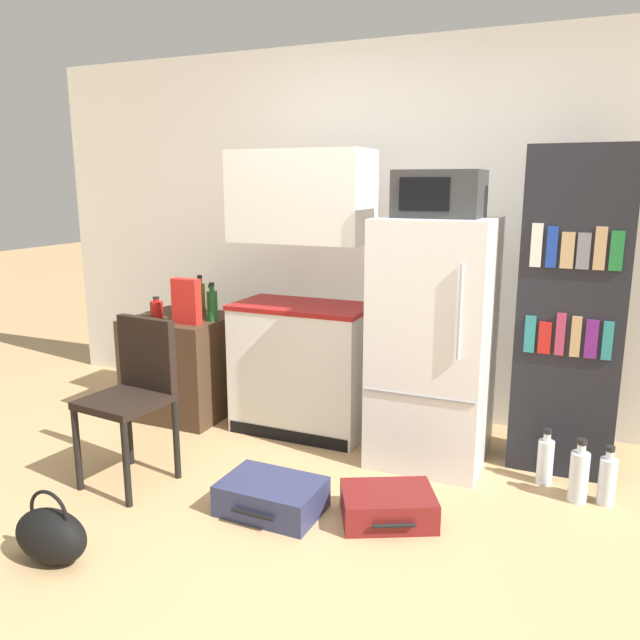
# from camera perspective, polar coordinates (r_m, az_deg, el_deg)

# --- Properties ---
(ground_plane) EXTENTS (24.00, 24.00, 0.00)m
(ground_plane) POSITION_cam_1_polar(r_m,az_deg,el_deg) (2.94, -2.20, -20.94)
(ground_plane) COLOR tan
(wall_back) EXTENTS (6.40, 0.10, 2.54)m
(wall_back) POSITION_cam_1_polar(r_m,az_deg,el_deg) (4.31, 11.81, 7.59)
(wall_back) COLOR white
(wall_back) RESTS_ON ground_plane
(side_table) EXTENTS (0.66, 0.61, 0.70)m
(side_table) POSITION_cam_1_polar(r_m,az_deg,el_deg) (4.53, -12.40, -4.07)
(side_table) COLOR #422D1E
(side_table) RESTS_ON ground_plane
(kitchen_hutch) EXTENTS (0.88, 0.49, 1.81)m
(kitchen_hutch) POSITION_cam_1_polar(r_m,az_deg,el_deg) (4.02, -1.65, 1.04)
(kitchen_hutch) COLOR white
(kitchen_hutch) RESTS_ON ground_plane
(refrigerator) EXTENTS (0.64, 0.68, 1.43)m
(refrigerator) POSITION_cam_1_polar(r_m,az_deg,el_deg) (3.68, 10.36, -1.95)
(refrigerator) COLOR white
(refrigerator) RESTS_ON ground_plane
(microwave) EXTENTS (0.47, 0.36, 0.26)m
(microwave) POSITION_cam_1_polar(r_m,az_deg,el_deg) (3.57, 10.88, 11.26)
(microwave) COLOR #333333
(microwave) RESTS_ON refrigerator
(bookshelf) EXTENTS (0.55, 0.32, 1.81)m
(bookshelf) POSITION_cam_1_polar(r_m,az_deg,el_deg) (3.72, 21.93, 0.55)
(bookshelf) COLOR black
(bookshelf) RESTS_ON ground_plane
(bottle_ketchup_red) EXTENTS (0.09, 0.09, 0.14)m
(bottle_ketchup_red) POSITION_cam_1_polar(r_m,az_deg,el_deg) (4.45, -14.71, 1.00)
(bottle_ketchup_red) COLOR #AD1914
(bottle_ketchup_red) RESTS_ON side_table
(bottle_amber_beer) EXTENTS (0.07, 0.07, 0.16)m
(bottle_amber_beer) POSITION_cam_1_polar(r_m,az_deg,el_deg) (4.61, -12.06, 1.62)
(bottle_amber_beer) COLOR brown
(bottle_amber_beer) RESTS_ON side_table
(bottle_milk_white) EXTENTS (0.07, 0.07, 0.21)m
(bottle_milk_white) POSITION_cam_1_polar(r_m,az_deg,el_deg) (4.45, -9.93, 1.61)
(bottle_milk_white) COLOR white
(bottle_milk_white) RESTS_ON side_table
(bottle_olive_oil) EXTENTS (0.07, 0.07, 0.27)m
(bottle_olive_oil) POSITION_cam_1_polar(r_m,az_deg,el_deg) (4.50, -10.88, 2.04)
(bottle_olive_oil) COLOR #566619
(bottle_olive_oil) RESTS_ON side_table
(bottle_green_tall) EXTENTS (0.07, 0.07, 0.26)m
(bottle_green_tall) POSITION_cam_1_polar(r_m,az_deg,el_deg) (4.25, -9.82, 1.38)
(bottle_green_tall) COLOR #1E6028
(bottle_green_tall) RESTS_ON side_table
(bowl) EXTENTS (0.16, 0.16, 0.04)m
(bowl) POSITION_cam_1_polar(r_m,az_deg,el_deg) (4.42, -12.38, 0.54)
(bowl) COLOR silver
(bowl) RESTS_ON side_table
(cereal_box) EXTENTS (0.19, 0.07, 0.30)m
(cereal_box) POSITION_cam_1_polar(r_m,az_deg,el_deg) (4.18, -12.13, 1.68)
(cereal_box) COLOR red
(cereal_box) RESTS_ON side_table
(chair) EXTENTS (0.44, 0.44, 0.90)m
(chair) POSITION_cam_1_polar(r_m,az_deg,el_deg) (3.54, -16.51, -5.70)
(chair) COLOR black
(chair) RESTS_ON ground_plane
(suitcase_large_flat) EXTENTS (0.50, 0.38, 0.16)m
(suitcase_large_flat) POSITION_cam_1_polar(r_m,az_deg,el_deg) (3.25, -4.45, -15.79)
(suitcase_large_flat) COLOR navy
(suitcase_large_flat) RESTS_ON ground_plane
(suitcase_small_flat) EXTENTS (0.54, 0.48, 0.15)m
(suitcase_small_flat) POSITION_cam_1_polar(r_m,az_deg,el_deg) (3.19, 6.23, -16.54)
(suitcase_small_flat) COLOR maroon
(suitcase_small_flat) RESTS_ON ground_plane
(handbag) EXTENTS (0.36, 0.20, 0.33)m
(handbag) POSITION_cam_1_polar(r_m,az_deg,el_deg) (3.08, -23.38, -17.60)
(handbag) COLOR black
(handbag) RESTS_ON ground_plane
(water_bottle_front) EXTENTS (0.10, 0.10, 0.34)m
(water_bottle_front) POSITION_cam_1_polar(r_m,az_deg,el_deg) (3.56, 22.59, -12.97)
(water_bottle_front) COLOR silver
(water_bottle_front) RESTS_ON ground_plane
(water_bottle_middle) EXTENTS (0.09, 0.09, 0.31)m
(water_bottle_middle) POSITION_cam_1_polar(r_m,az_deg,el_deg) (3.70, 19.90, -11.97)
(water_bottle_middle) COLOR silver
(water_bottle_middle) RESTS_ON ground_plane
(water_bottle_back) EXTENTS (0.09, 0.09, 0.32)m
(water_bottle_back) POSITION_cam_1_polar(r_m,az_deg,el_deg) (3.60, 24.78, -13.13)
(water_bottle_back) COLOR silver
(water_bottle_back) RESTS_ON ground_plane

